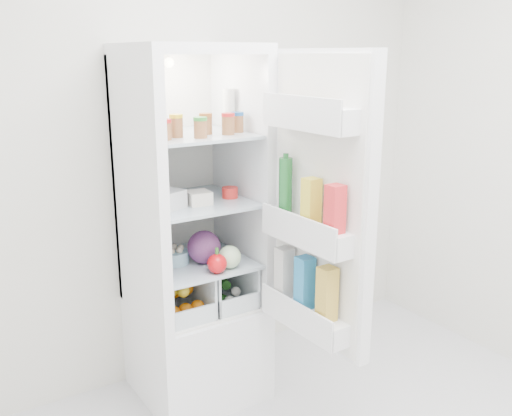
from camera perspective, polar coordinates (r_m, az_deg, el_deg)
room_walls at (r=1.89m, az=15.69°, el=9.71°), size 3.02×3.02×2.61m
refrigerator at (r=2.99m, az=-6.53°, el=-6.30°), size 0.60×0.60×1.80m
shelf_low at (r=2.91m, az=-6.03°, el=-5.31°), size 0.49×0.53×0.01m
shelf_mid at (r=2.81m, az=-6.20°, el=0.62°), size 0.49×0.53×0.02m
shelf_top at (r=2.75m, az=-6.40°, el=7.29°), size 0.49×0.53×0.02m
crisper_left at (r=2.91m, az=-8.13°, el=-8.14°), size 0.23×0.46×0.22m
crisper_right at (r=3.01m, az=-3.86°, el=-7.20°), size 0.23×0.46×0.22m
condiment_jars at (r=2.66m, az=-6.08°, el=8.12°), size 0.46×0.32×0.08m
squeeze_bottle at (r=2.85m, az=-2.74°, el=9.83°), size 0.06×0.06×0.20m
tub_white at (r=2.68m, az=-8.88°, el=0.88°), size 0.17×0.17×0.09m
tub_cream at (r=2.73m, az=-5.79°, el=1.03°), size 0.12×0.12×0.06m
tin_red at (r=2.84m, az=-2.63°, el=1.56°), size 0.10×0.10×0.05m
foil_tray at (r=2.76m, az=-9.41°, el=0.85°), size 0.17×0.13×0.04m
red_cabbage at (r=2.83m, az=-5.22°, el=-3.91°), size 0.16×0.16×0.16m
bell_pepper at (r=2.71m, az=-3.91°, el=-5.56°), size 0.09×0.09×0.09m
mushroom_bowl at (r=2.86m, az=-8.09°, el=-4.89°), size 0.17×0.17×0.06m
salad_bag at (r=2.77m, az=-2.66°, el=-4.92°), size 0.11×0.11×0.11m
citrus_pile at (r=2.88m, az=-7.89°, el=-8.80°), size 0.20×0.31×0.16m
veg_pile at (r=3.02m, az=-3.74°, el=-8.02°), size 0.16×0.30×0.10m
fridge_door at (r=2.49m, az=6.15°, el=-0.25°), size 0.19×0.60×1.30m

